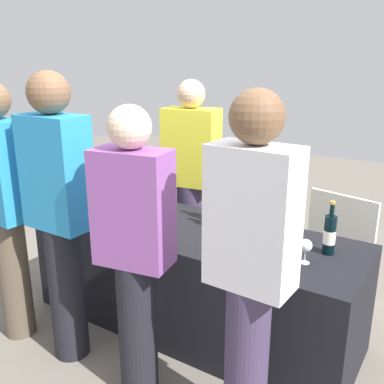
{
  "coord_description": "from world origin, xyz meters",
  "views": [
    {
      "loc": [
        1.46,
        -2.27,
        1.81
      ],
      "look_at": [
        0.0,
        0.0,
        0.98
      ],
      "focal_mm": 41.04,
      "sensor_mm": 36.0,
      "label": 1
    }
  ],
  "objects_px": {
    "wine_bottle_4": "(225,214)",
    "guest_0": "(5,204)",
    "guest_3": "(250,266)",
    "wine_bottle_5": "(248,213)",
    "wine_bottle_7": "(330,234)",
    "wine_bottle_1": "(121,187)",
    "wine_glass_0": "(143,211)",
    "menu_board": "(339,242)",
    "ice_bucket": "(283,235)",
    "guest_2": "(135,249)",
    "wine_glass_2": "(289,245)",
    "wine_bottle_6": "(272,218)",
    "wine_glass_1": "(158,218)",
    "wine_bottle_2": "(145,191)",
    "guest_1": "(60,211)",
    "wine_bottle_3": "(217,205)",
    "wine_glass_3": "(306,246)",
    "server_pouring": "(191,176)",
    "wine_bottle_0": "(106,187)"
  },
  "relations": [
    {
      "from": "wine_bottle_4",
      "to": "guest_0",
      "type": "bearing_deg",
      "value": -144.72
    },
    {
      "from": "guest_3",
      "to": "wine_bottle_5",
      "type": "bearing_deg",
      "value": 118.48
    },
    {
      "from": "wine_bottle_7",
      "to": "wine_bottle_1",
      "type": "bearing_deg",
      "value": 177.01
    },
    {
      "from": "wine_bottle_5",
      "to": "wine_glass_0",
      "type": "height_order",
      "value": "wine_bottle_5"
    },
    {
      "from": "wine_bottle_7",
      "to": "menu_board",
      "type": "distance_m",
      "value": 1.1
    },
    {
      "from": "ice_bucket",
      "to": "guest_0",
      "type": "relative_size",
      "value": 0.12
    },
    {
      "from": "guest_2",
      "to": "guest_0",
      "type": "bearing_deg",
      "value": 171.21
    },
    {
      "from": "wine_glass_2",
      "to": "ice_bucket",
      "type": "distance_m",
      "value": 0.14
    },
    {
      "from": "guest_3",
      "to": "guest_2",
      "type": "bearing_deg",
      "value": -174.92
    },
    {
      "from": "wine_bottle_6",
      "to": "wine_glass_2",
      "type": "xyz_separation_m",
      "value": [
        0.23,
        -0.31,
        -0.01
      ]
    },
    {
      "from": "ice_bucket",
      "to": "guest_2",
      "type": "bearing_deg",
      "value": -129.28
    },
    {
      "from": "wine_glass_1",
      "to": "wine_bottle_5",
      "type": "bearing_deg",
      "value": 38.31
    },
    {
      "from": "wine_bottle_2",
      "to": "wine_glass_2",
      "type": "xyz_separation_m",
      "value": [
        1.26,
        -0.33,
        -0.01
      ]
    },
    {
      "from": "wine_bottle_4",
      "to": "guest_0",
      "type": "height_order",
      "value": "guest_0"
    },
    {
      "from": "wine_glass_0",
      "to": "guest_3",
      "type": "distance_m",
      "value": 1.18
    },
    {
      "from": "guest_1",
      "to": "wine_bottle_3",
      "type": "bearing_deg",
      "value": 57.18
    },
    {
      "from": "wine_bottle_7",
      "to": "wine_bottle_5",
      "type": "bearing_deg",
      "value": 170.4
    },
    {
      "from": "wine_bottle_3",
      "to": "guest_3",
      "type": "distance_m",
      "value": 1.08
    },
    {
      "from": "wine_bottle_3",
      "to": "wine_glass_0",
      "type": "bearing_deg",
      "value": -141.15
    },
    {
      "from": "guest_3",
      "to": "wine_bottle_2",
      "type": "bearing_deg",
      "value": 148.55
    },
    {
      "from": "guest_3",
      "to": "wine_bottle_4",
      "type": "bearing_deg",
      "value": 127.73
    },
    {
      "from": "wine_glass_3",
      "to": "server_pouring",
      "type": "xyz_separation_m",
      "value": [
        -1.2,
        0.72,
        0.06
      ]
    },
    {
      "from": "wine_bottle_3",
      "to": "wine_bottle_7",
      "type": "xyz_separation_m",
      "value": [
        0.79,
        -0.1,
        -0.0
      ]
    },
    {
      "from": "wine_bottle_1",
      "to": "guest_2",
      "type": "relative_size",
      "value": 0.19
    },
    {
      "from": "wine_bottle_2",
      "to": "guest_0",
      "type": "xyz_separation_m",
      "value": [
        -0.39,
        -0.9,
        0.09
      ]
    },
    {
      "from": "wine_glass_1",
      "to": "ice_bucket",
      "type": "height_order",
      "value": "ice_bucket"
    },
    {
      "from": "wine_bottle_4",
      "to": "server_pouring",
      "type": "xyz_separation_m",
      "value": [
        -0.6,
        0.53,
        0.04
      ]
    },
    {
      "from": "wine_bottle_2",
      "to": "wine_bottle_6",
      "type": "relative_size",
      "value": 1.03
    },
    {
      "from": "wine_bottle_7",
      "to": "menu_board",
      "type": "bearing_deg",
      "value": 99.36
    },
    {
      "from": "wine_bottle_1",
      "to": "guest_2",
      "type": "distance_m",
      "value": 1.23
    },
    {
      "from": "wine_bottle_3",
      "to": "wine_glass_3",
      "type": "xyz_separation_m",
      "value": [
        0.72,
        -0.29,
        -0.02
      ]
    },
    {
      "from": "wine_bottle_6",
      "to": "wine_glass_1",
      "type": "height_order",
      "value": "wine_bottle_6"
    },
    {
      "from": "wine_bottle_4",
      "to": "guest_3",
      "type": "xyz_separation_m",
      "value": [
        0.54,
        -0.75,
        0.09
      ]
    },
    {
      "from": "wine_glass_3",
      "to": "guest_0",
      "type": "bearing_deg",
      "value": -160.47
    },
    {
      "from": "wine_bottle_0",
      "to": "wine_bottle_2",
      "type": "relative_size",
      "value": 0.98
    },
    {
      "from": "wine_bottle_3",
      "to": "wine_bottle_5",
      "type": "xyz_separation_m",
      "value": [
        0.23,
        -0.01,
        -0.01
      ]
    },
    {
      "from": "wine_bottle_7",
      "to": "wine_bottle_3",
      "type": "bearing_deg",
      "value": 172.78
    },
    {
      "from": "wine_bottle_2",
      "to": "wine_glass_0",
      "type": "xyz_separation_m",
      "value": [
        0.23,
        -0.31,
        -0.02
      ]
    },
    {
      "from": "wine_bottle_1",
      "to": "wine_glass_3",
      "type": "relative_size",
      "value": 2.22
    },
    {
      "from": "wine_glass_3",
      "to": "guest_3",
      "type": "distance_m",
      "value": 0.58
    },
    {
      "from": "server_pouring",
      "to": "wine_bottle_1",
      "type": "bearing_deg",
      "value": 42.17
    },
    {
      "from": "wine_bottle_1",
      "to": "wine_glass_0",
      "type": "relative_size",
      "value": 2.26
    },
    {
      "from": "wine_bottle_5",
      "to": "guest_0",
      "type": "distance_m",
      "value": 1.55
    },
    {
      "from": "wine_bottle_1",
      "to": "menu_board",
      "type": "bearing_deg",
      "value": 31.54
    },
    {
      "from": "wine_bottle_7",
      "to": "wine_glass_1",
      "type": "bearing_deg",
      "value": -165.17
    },
    {
      "from": "wine_bottle_5",
      "to": "server_pouring",
      "type": "distance_m",
      "value": 0.84
    },
    {
      "from": "wine_glass_1",
      "to": "guest_1",
      "type": "xyz_separation_m",
      "value": [
        -0.33,
        -0.5,
        0.14
      ]
    },
    {
      "from": "guest_2",
      "to": "wine_glass_3",
      "type": "bearing_deg",
      "value": 30.57
    },
    {
      "from": "wine_bottle_5",
      "to": "guest_2",
      "type": "xyz_separation_m",
      "value": [
        -0.22,
        -0.88,
        0.03
      ]
    },
    {
      "from": "wine_glass_2",
      "to": "guest_3",
      "type": "height_order",
      "value": "guest_3"
    }
  ]
}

